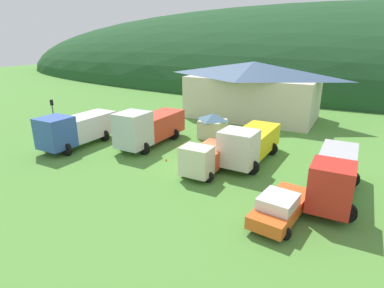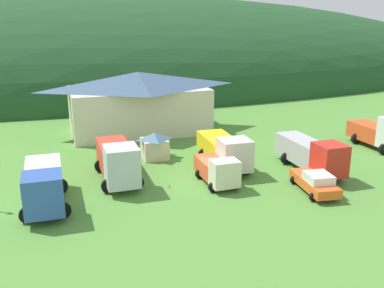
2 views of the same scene
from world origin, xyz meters
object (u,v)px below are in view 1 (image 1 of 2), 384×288
traffic_light_west (53,114)px  traffic_cone_near_pickup (166,161)px  light_truck_cream (206,157)px  crane_truck_red (335,174)px  tow_truck_silver (149,127)px  play_shed_cream (213,125)px  depot_building (253,89)px  box_truck_blue (76,128)px  flatbed_truck_yellow (249,143)px  service_pickup_orange (281,206)px

traffic_light_west → traffic_cone_near_pickup: traffic_light_west is taller
light_truck_cream → crane_truck_red: (8.70, 0.19, 0.42)m
tow_truck_silver → traffic_light_west: size_ratio=2.12×
tow_truck_silver → crane_truck_red: size_ratio=1.00×
light_truck_cream → traffic_cone_near_pickup: 4.06m
play_shed_cream → traffic_light_west: 15.92m
depot_building → traffic_light_west: 22.90m
crane_truck_red → traffic_cone_near_pickup: bearing=-91.8°
box_truck_blue → light_truck_cream: 13.10m
depot_building → tow_truck_silver: 15.97m
traffic_light_west → tow_truck_silver: bearing=13.3°
play_shed_cream → light_truck_cream: 8.70m
tow_truck_silver → light_truck_cream: size_ratio=1.58×
box_truck_blue → traffic_light_west: size_ratio=1.99×
play_shed_cream → traffic_cone_near_pickup: bearing=-95.1°
flatbed_truck_yellow → traffic_light_west: traffic_light_west is taller
depot_building → traffic_cone_near_pickup: size_ratio=30.84×
box_truck_blue → tow_truck_silver: (5.68, 3.40, 0.10)m
play_shed_cream → depot_building: bearing=86.2°
play_shed_cream → traffic_cone_near_pickup: 7.68m
crane_truck_red → traffic_light_west: size_ratio=2.12×
service_pickup_orange → traffic_light_west: 24.24m
traffic_light_west → traffic_cone_near_pickup: (13.45, -0.29, -2.36)m
light_truck_cream → traffic_light_west: (-17.29, 0.85, 1.14)m
depot_building → flatbed_truck_yellow: depot_building is taller
box_truck_blue → flatbed_truck_yellow: 15.67m
depot_building → service_pickup_orange: bearing=-68.0°
depot_building → play_shed_cream: size_ratio=6.39×
tow_truck_silver → depot_building: bearing=162.5°
light_truck_cream → depot_building: bearing=-172.1°
tow_truck_silver → traffic_cone_near_pickup: bearing=54.2°
flatbed_truck_yellow → traffic_light_west: bearing=-79.9°
light_truck_cream → traffic_light_west: traffic_light_west is taller
box_truck_blue → traffic_light_west: bearing=-103.5°
light_truck_cream → traffic_cone_near_pickup: bearing=-98.2°
play_shed_cream → service_pickup_orange: size_ratio=0.48×
depot_building → light_truck_cream: (2.49, -18.29, -2.32)m
flatbed_truck_yellow → traffic_light_west: size_ratio=2.08×
traffic_cone_near_pickup → tow_truck_silver: bearing=143.6°
play_shed_cream → service_pickup_orange: 15.34m
light_truck_cream → flatbed_truck_yellow: 4.20m
depot_building → traffic_light_west: size_ratio=4.29×
tow_truck_silver → traffic_cone_near_pickup: 4.79m
flatbed_truck_yellow → crane_truck_red: bearing=64.5°
traffic_cone_near_pickup → traffic_light_west: bearing=178.8°
crane_truck_red → traffic_light_west: 26.00m
crane_truck_red → play_shed_cream: bearing=-123.8°
service_pickup_orange → traffic_light_west: traffic_light_west is taller
depot_building → crane_truck_red: bearing=-58.3°
flatbed_truck_yellow → service_pickup_orange: flatbed_truck_yellow is taller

